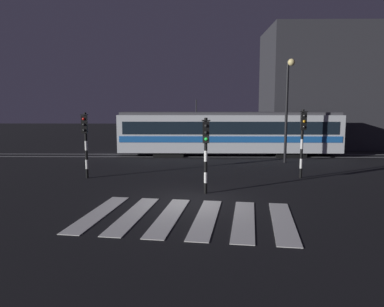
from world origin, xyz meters
name	(u,v)px	position (x,y,z in m)	size (l,w,h in m)	color
ground_plane	(189,201)	(0.00, 0.00, 0.00)	(120.00, 120.00, 0.00)	black
rail_near	(193,157)	(0.00, 12.59, 0.01)	(80.00, 0.12, 0.03)	#59595E
rail_far	(193,154)	(0.00, 14.03, 0.01)	(80.00, 0.12, 0.03)	#59595E
crosswalk_zebra	(187,217)	(0.00, -2.20, 0.01)	(7.62, 5.51, 0.02)	silver
traffic_light_median_centre	(206,144)	(0.69, 1.22, 2.15)	(0.36, 0.42, 3.26)	black
traffic_light_corner_far_right	(303,133)	(5.73, 4.75, 2.35)	(0.36, 0.42, 3.56)	black
traffic_light_corner_far_left	(85,135)	(-5.41, 4.54, 2.25)	(0.36, 0.42, 3.41)	black
street_lamp_trackside_right	(288,98)	(6.10, 9.80, 4.23)	(0.44, 1.21, 6.60)	black
tram	(229,132)	(2.66, 13.30, 1.75)	(16.32, 2.58, 4.15)	silver
building_backdrop	(350,88)	(14.19, 20.45, 5.25)	(15.21, 8.00, 10.50)	#2D2D33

